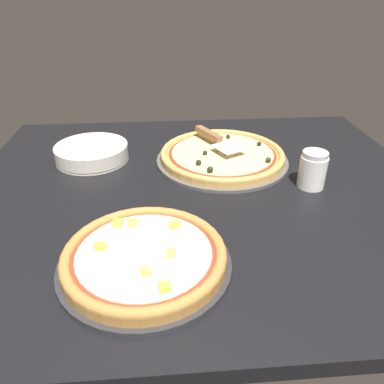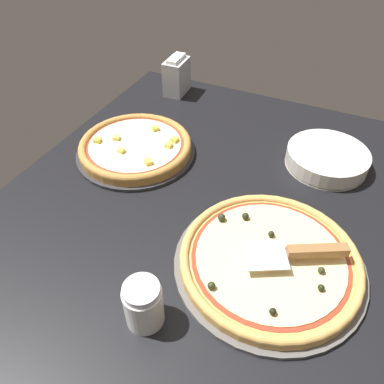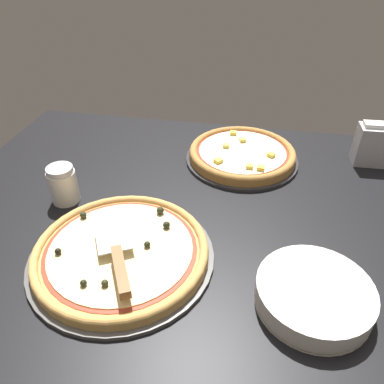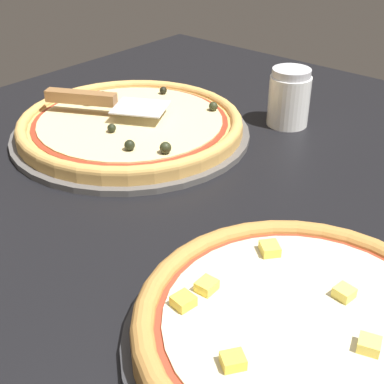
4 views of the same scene
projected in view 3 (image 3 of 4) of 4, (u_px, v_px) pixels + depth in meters
ground_plane at (175, 222)px, 96.03cm from camera, size 128.98×110.20×3.60cm
pizza_pan_front at (122, 257)px, 83.02cm from camera, size 40.89×40.89×1.00cm
pizza_front at (121, 251)px, 81.93cm from camera, size 38.44×38.44×3.91cm
pizza_pan_back at (242, 159)px, 117.07cm from camera, size 34.78×34.78×1.00cm
pizza_back at (242, 153)px, 115.80cm from camera, size 32.69×32.69×3.58cm
serving_spatula at (119, 263)px, 74.48cm from camera, size 14.29×21.18×2.00cm
plate_stack at (314, 295)px, 72.15cm from camera, size 22.56×22.56×4.90cm
parmesan_shaker at (63, 185)px, 97.79cm from camera, size 7.34×7.34×10.29cm
napkin_holder at (374, 144)px, 112.57cm from camera, size 10.65×7.13×13.39cm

